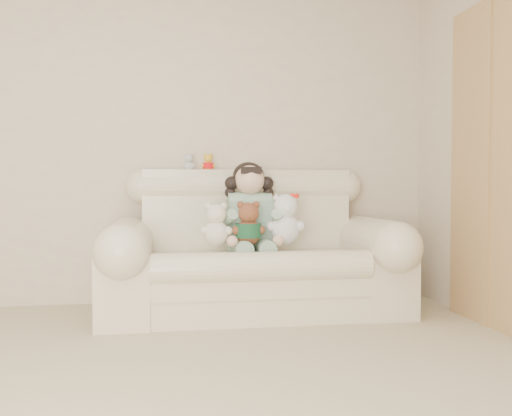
{
  "coord_description": "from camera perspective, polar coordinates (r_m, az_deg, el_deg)",
  "views": [
    {
      "loc": [
        0.18,
        -1.84,
        0.88
      ],
      "look_at": [
        0.78,
        1.9,
        0.75
      ],
      "focal_mm": 38.68,
      "sensor_mm": 36.0,
      "label": 1
    }
  ],
  "objects": [
    {
      "name": "wall_back",
      "position": [
        4.36,
        -11.51,
        7.45
      ],
      "size": [
        4.5,
        0.0,
        4.5
      ],
      "primitive_type": "plane",
      "rotation": [
        1.57,
        0.0,
        0.0
      ],
      "color": "beige",
      "rests_on": "ground"
    },
    {
      "name": "sofa",
      "position": [
        3.9,
        -0.23,
        -3.4
      ],
      "size": [
        2.1,
        0.95,
        1.03
      ],
      "primitive_type": null,
      "color": "#F8E7C8",
      "rests_on": "floor"
    },
    {
      "name": "door_panel",
      "position": [
        3.83,
        23.18,
        4.35
      ],
      "size": [
        0.06,
        0.9,
        2.1
      ],
      "primitive_type": "cube",
      "color": "#A27F45",
      "rests_on": "floor"
    },
    {
      "name": "seated_child",
      "position": [
        3.96,
        -0.68,
        0.16
      ],
      "size": [
        0.42,
        0.51,
        0.67
      ],
      "primitive_type": null,
      "rotation": [
        0.0,
        0.0,
        0.04
      ],
      "color": "#30754A",
      "rests_on": "sofa"
    },
    {
      "name": "brown_teddy",
      "position": [
        3.73,
        -0.8,
        -1.17
      ],
      "size": [
        0.24,
        0.19,
        0.35
      ],
      "primitive_type": null,
      "rotation": [
        0.0,
        0.0,
        0.08
      ],
      "color": "brown",
      "rests_on": "sofa"
    },
    {
      "name": "white_cat",
      "position": [
        3.81,
        3.04,
        -0.58
      ],
      "size": [
        0.29,
        0.23,
        0.42
      ],
      "primitive_type": null,
      "rotation": [
        0.0,
        0.0,
        0.1
      ],
      "color": "white",
      "rests_on": "sofa"
    },
    {
      "name": "cream_teddy",
      "position": [
        3.71,
        -4.15,
        -1.28
      ],
      "size": [
        0.22,
        0.18,
        0.34
      ],
      "primitive_type": null,
      "rotation": [
        0.0,
        0.0,
        0.04
      ],
      "color": "white",
      "rests_on": "sofa"
    },
    {
      "name": "yellow_mini_bear",
      "position": [
        4.22,
        -4.98,
        4.85
      ],
      "size": [
        0.11,
        0.09,
        0.17
      ],
      "primitive_type": null,
      "rotation": [
        0.0,
        0.0,
        -0.06
      ],
      "color": "yellow",
      "rests_on": "sofa"
    },
    {
      "name": "grey_mini_plush",
      "position": [
        4.18,
        -6.95,
        4.84
      ],
      "size": [
        0.1,
        0.08,
        0.16
      ],
      "primitive_type": null,
      "rotation": [
        0.0,
        0.0,
        0.01
      ],
      "color": "silver",
      "rests_on": "sofa"
    }
  ]
}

